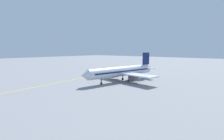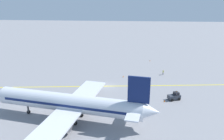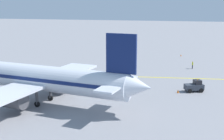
{
  "view_description": "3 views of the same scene",
  "coord_description": "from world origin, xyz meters",
  "px_view_note": "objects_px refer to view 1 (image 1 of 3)",
  "views": [
    {
      "loc": [
        -57.97,
        57.19,
        11.95
      ],
      "look_at": [
        -4.26,
        -5.74,
        2.12
      ],
      "focal_mm": 28.0,
      "sensor_mm": 36.0,
      "label": 1
    },
    {
      "loc": [
        -57.3,
        -6.88,
        23.44
      ],
      "look_at": [
        3.56,
        -1.04,
        3.72
      ],
      "focal_mm": 35.0,
      "sensor_mm": 36.0,
      "label": 2
    },
    {
      "loc": [
        -58.34,
        -16.68,
        14.26
      ],
      "look_at": [
        -4.88,
        -2.88,
        2.37
      ],
      "focal_mm": 50.0,
      "sensor_mm": 36.0,
      "label": 3
    }
  ],
  "objects_px": {
    "traffic_cone_by_wingtip": "(92,72)",
    "ground_crew_worker": "(104,68)",
    "traffic_cone_mid_apron": "(82,68)",
    "airplane_at_gate": "(123,71)",
    "traffic_cone_near_nose": "(130,73)",
    "baggage_tug_dark": "(131,71)"
  },
  "relations": [
    {
      "from": "ground_crew_worker",
      "to": "traffic_cone_by_wingtip",
      "type": "height_order",
      "value": "ground_crew_worker"
    },
    {
      "from": "airplane_at_gate",
      "to": "traffic_cone_mid_apron",
      "type": "xyz_separation_m",
      "value": [
        46.82,
        -19.08,
        -3.43
      ]
    },
    {
      "from": "ground_crew_worker",
      "to": "traffic_cone_near_nose",
      "type": "height_order",
      "value": "ground_crew_worker"
    },
    {
      "from": "traffic_cone_near_nose",
      "to": "traffic_cone_mid_apron",
      "type": "relative_size",
      "value": 1.0
    },
    {
      "from": "ground_crew_worker",
      "to": "traffic_cone_by_wingtip",
      "type": "bearing_deg",
      "value": 105.51
    },
    {
      "from": "traffic_cone_by_wingtip",
      "to": "baggage_tug_dark",
      "type": "bearing_deg",
      "value": -138.89
    },
    {
      "from": "traffic_cone_near_nose",
      "to": "traffic_cone_by_wingtip",
      "type": "height_order",
      "value": "same"
    },
    {
      "from": "airplane_at_gate",
      "to": "ground_crew_worker",
      "type": "distance_m",
      "value": 37.78
    },
    {
      "from": "ground_crew_worker",
      "to": "traffic_cone_by_wingtip",
      "type": "xyz_separation_m",
      "value": [
        -3.57,
        12.86,
        -0.63
      ]
    },
    {
      "from": "traffic_cone_mid_apron",
      "to": "traffic_cone_near_nose",
      "type": "bearing_deg",
      "value": -178.47
    },
    {
      "from": "traffic_cone_mid_apron",
      "to": "traffic_cone_by_wingtip",
      "type": "height_order",
      "value": "same"
    },
    {
      "from": "traffic_cone_mid_apron",
      "to": "traffic_cone_by_wingtip",
      "type": "relative_size",
      "value": 1.0
    },
    {
      "from": "baggage_tug_dark",
      "to": "traffic_cone_mid_apron",
      "type": "xyz_separation_m",
      "value": [
        35.15,
        3.54,
        -0.63
      ]
    },
    {
      "from": "traffic_cone_mid_apron",
      "to": "airplane_at_gate",
      "type": "bearing_deg",
      "value": 157.83
    },
    {
      "from": "traffic_cone_mid_apron",
      "to": "baggage_tug_dark",
      "type": "bearing_deg",
      "value": -174.25
    },
    {
      "from": "traffic_cone_by_wingtip",
      "to": "ground_crew_worker",
      "type": "bearing_deg",
      "value": -74.49
    },
    {
      "from": "baggage_tug_dark",
      "to": "traffic_cone_mid_apron",
      "type": "height_order",
      "value": "baggage_tug_dark"
    },
    {
      "from": "traffic_cone_near_nose",
      "to": "traffic_cone_mid_apron",
      "type": "xyz_separation_m",
      "value": [
        36.65,
        0.98,
        0.0
      ]
    },
    {
      "from": "baggage_tug_dark",
      "to": "traffic_cone_by_wingtip",
      "type": "xyz_separation_m",
      "value": [
        15.2,
        13.26,
        -0.63
      ]
    },
    {
      "from": "baggage_tug_dark",
      "to": "ground_crew_worker",
      "type": "bearing_deg",
      "value": 1.25
    },
    {
      "from": "airplane_at_gate",
      "to": "traffic_cone_near_nose",
      "type": "relative_size",
      "value": 64.47
    },
    {
      "from": "traffic_cone_by_wingtip",
      "to": "traffic_cone_mid_apron",
      "type": "bearing_deg",
      "value": -25.99
    }
  ]
}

